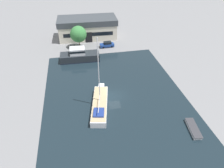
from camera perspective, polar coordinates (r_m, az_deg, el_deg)
ground_plane at (r=42.09m, az=0.77°, el=-3.41°), size 440.00×440.00×0.00m
water_canal at (r=42.09m, az=0.77°, el=-3.41°), size 29.03×39.32×0.01m
warehouse_building at (r=68.66m, az=-7.01°, el=15.69°), size 19.15×9.48×6.54m
quay_tree_near_building at (r=61.18m, az=-9.59°, el=13.86°), size 4.81×4.81×6.66m
parked_car at (r=62.03m, az=-1.42°, el=11.23°), size 4.33×1.95×1.68m
sailboat_moored at (r=38.98m, az=-3.49°, el=-5.80°), size 4.80×11.89×14.25m
motor_cruiser at (r=55.07m, az=-9.30°, el=7.99°), size 10.59×4.11×3.64m
small_dinghy at (r=37.84m, az=22.22°, el=-11.72°), size 2.15×4.77×0.59m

